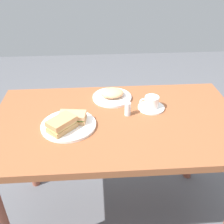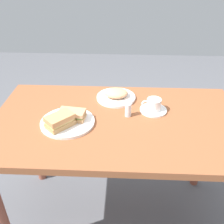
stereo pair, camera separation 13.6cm
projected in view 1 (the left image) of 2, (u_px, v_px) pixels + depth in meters
name	position (u px, v px, depth m)	size (l,w,h in m)	color
ground_plane	(116.00, 213.00, 1.76)	(6.00, 6.00, 0.00)	#5C5D63
dining_table	(117.00, 134.00, 1.41)	(1.29, 0.73, 0.76)	brown
sandwich_plate	(69.00, 125.00, 1.30)	(0.27, 0.27, 0.01)	white
sandwich_front	(72.00, 117.00, 1.31)	(0.14, 0.09, 0.05)	tan
sandwich_back	(62.00, 124.00, 1.24)	(0.15, 0.15, 0.06)	tan
coffee_saucer	(151.00, 108.00, 1.44)	(0.14, 0.14, 0.01)	white
coffee_cup	(151.00, 102.00, 1.42)	(0.10, 0.08, 0.06)	white
spoon	(152.00, 100.00, 1.50)	(0.04, 0.10, 0.01)	silver
side_plate	(112.00, 97.00, 1.53)	(0.22, 0.22, 0.01)	white
side_food_pile	(112.00, 93.00, 1.52)	(0.13, 0.11, 0.04)	#E3A876
salt_shaker	(128.00, 109.00, 1.37)	(0.03, 0.03, 0.07)	silver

